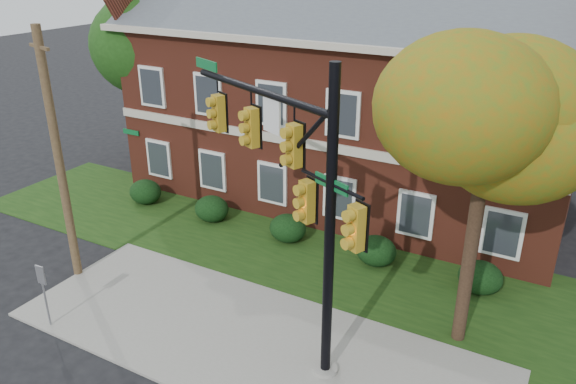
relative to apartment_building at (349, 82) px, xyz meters
The scene contains 14 objects.
ground 13.11m from the apartment_building, 80.50° to the right, with size 120.00×120.00×0.00m, color black.
sidewalk 12.18m from the apartment_building, 79.65° to the right, with size 14.00×5.00×0.08m, color gray.
grass_strip 8.01m from the apartment_building, 71.43° to the right, with size 30.00×6.00×0.04m, color #193811.
apartment_building is the anchor object (origin of this frame).
hedge_far_left 9.82m from the apartment_building, 143.11° to the right, with size 1.40×1.26×1.05m, color black.
hedge_left 7.73m from the apartment_building, 123.67° to the right, with size 1.40×1.26×1.05m, color black.
hedge_center 6.89m from the apartment_building, 90.00° to the right, with size 1.40×1.26×1.05m, color black.
hedge_right 7.73m from the apartment_building, 56.33° to the right, with size 1.40×1.26×1.05m, color black.
hedge_far_right 9.82m from the apartment_building, 36.89° to the right, with size 1.40×1.26×1.05m, color black.
tree_near_right 10.97m from the apartment_building, 48.23° to the right, with size 4.50×4.25×8.58m.
tree_left_rear 9.94m from the apartment_building, behind, with size 5.40×5.10×8.88m.
traffic_signal 10.90m from the apartment_building, 73.79° to the right, with size 6.60×3.14×8.00m.
utility_pole 11.92m from the apartment_building, 114.86° to the right, with size 1.24×0.47×8.17m.
sign_post 14.10m from the apartment_building, 104.68° to the right, with size 0.30×0.06×2.04m.
Camera 1 is at (7.10, -9.57, 10.08)m, focal length 35.00 mm.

